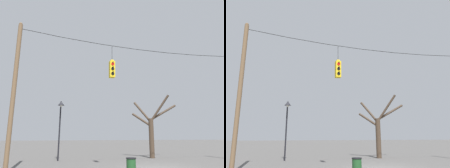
{
  "view_description": "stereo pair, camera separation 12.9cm",
  "coord_description": "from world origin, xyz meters",
  "views": [
    {
      "loc": [
        -6.65,
        -13.14,
        1.92
      ],
      "look_at": [
        -2.94,
        -0.11,
        5.18
      ],
      "focal_mm": 35.0,
      "sensor_mm": 36.0,
      "label": 1
    },
    {
      "loc": [
        -6.52,
        -13.18,
        1.92
      ],
      "look_at": [
        -2.94,
        -0.11,
        5.18
      ],
      "focal_mm": 35.0,
      "sensor_mm": 36.0,
      "label": 2
    }
  ],
  "objects": [
    {
      "name": "ground_plane",
      "position": [
        0.0,
        0.0,
        0.0
      ],
      "size": [
        200.0,
        200.0,
        0.0
      ],
      "primitive_type": "plane",
      "color": "#565451"
    },
    {
      "name": "utility_pole_left",
      "position": [
        -8.68,
        -0.11,
        4.31
      ],
      "size": [
        0.25,
        0.25,
        8.64
      ],
      "color": "brown",
      "rests_on": "ground_plane"
    },
    {
      "name": "span_wire",
      "position": [
        0.0,
        -0.11,
        7.91
      ],
      "size": [
        17.36,
        0.03,
        0.52
      ],
      "color": "black"
    },
    {
      "name": "traffic_light_near_left_pole",
      "position": [
        -2.94,
        -0.11,
        6.18
      ],
      "size": [
        0.34,
        0.58,
        2.18
      ],
      "color": "yellow"
    },
    {
      "name": "street_lamp",
      "position": [
        -5.79,
        5.49,
        3.74
      ],
      "size": [
        0.54,
        0.92,
        4.79
      ],
      "color": "black",
      "rests_on": "ground_plane"
    },
    {
      "name": "bare_tree",
      "position": [
        2.66,
        5.88,
        2.66
      ],
      "size": [
        4.14,
        2.38,
        5.75
      ],
      "color": "#423326",
      "rests_on": "ground_plane"
    },
    {
      "name": "trash_bin",
      "position": [
        -2.42,
        -1.89,
        0.43
      ],
      "size": [
        0.53,
        0.53,
        0.84
      ],
      "color": "#1E4C23",
      "rests_on": "ground_plane"
    }
  ]
}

